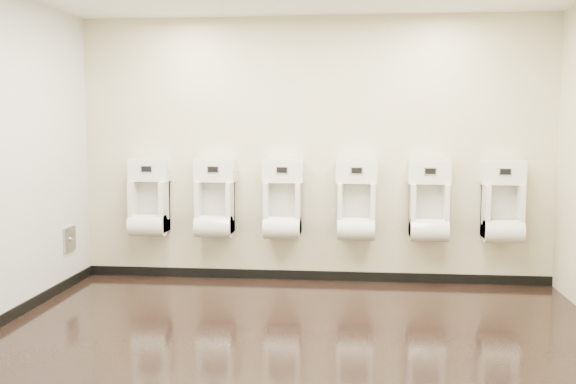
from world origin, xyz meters
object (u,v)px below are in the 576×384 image
at_px(urinal_0, 149,203).
at_px(urinal_3, 356,206).
at_px(urinal_2, 283,205).
at_px(urinal_1, 215,204).
at_px(urinal_5, 503,208).
at_px(urinal_4, 429,207).
at_px(access_panel, 69,239).

height_order(urinal_0, urinal_3, same).
height_order(urinal_0, urinal_2, same).
bearing_deg(urinal_3, urinal_1, 180.00).
distance_m(urinal_3, urinal_5, 1.48).
height_order(urinal_1, urinal_4, same).
bearing_deg(urinal_0, urinal_3, 0.00).
xyz_separation_m(urinal_0, urinal_4, (2.96, 0.00, 0.00)).
distance_m(urinal_0, urinal_4, 2.96).
distance_m(access_panel, urinal_5, 4.45).
xyz_separation_m(urinal_0, urinal_2, (1.45, 0.00, 0.00)).
xyz_separation_m(access_panel, urinal_1, (1.44, 0.40, 0.33)).
relative_size(urinal_0, urinal_1, 1.00).
height_order(urinal_0, urinal_5, same).
bearing_deg(urinal_4, urinal_2, 180.00).
relative_size(urinal_1, urinal_2, 1.00).
distance_m(urinal_4, urinal_5, 0.74).
height_order(access_panel, urinal_2, urinal_2).
bearing_deg(urinal_5, urinal_0, 180.00).
relative_size(urinal_2, urinal_3, 1.00).
distance_m(urinal_1, urinal_2, 0.73).
bearing_deg(urinal_0, urinal_4, 0.00).
height_order(urinal_2, urinal_5, same).
distance_m(urinal_2, urinal_3, 0.77).
distance_m(access_panel, urinal_3, 2.99).
bearing_deg(urinal_4, access_panel, -173.73).
relative_size(access_panel, urinal_5, 0.31).
bearing_deg(urinal_5, access_panel, -174.77).
distance_m(urinal_1, urinal_4, 2.24).
height_order(urinal_0, urinal_4, same).
bearing_deg(urinal_3, access_panel, -172.16).
relative_size(access_panel, urinal_0, 0.31).
bearing_deg(urinal_5, urinal_1, 180.00).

